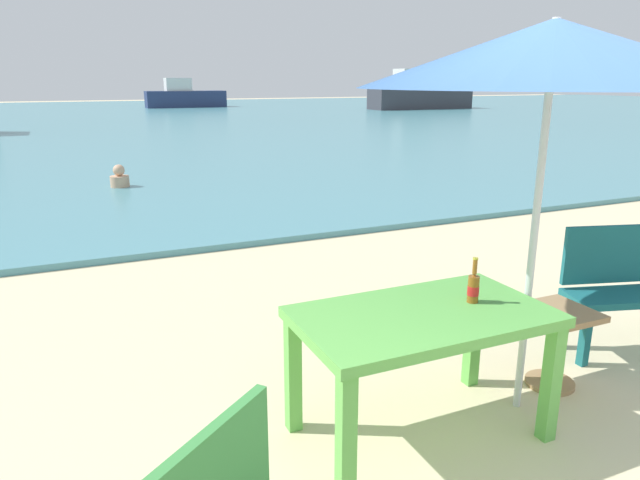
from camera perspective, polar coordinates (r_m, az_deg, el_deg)
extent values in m
cube|color=teal|center=(31.67, -20.21, 11.19)|extent=(120.00, 50.00, 0.08)
cube|color=#60B24C|center=(3.23, 10.22, -7.51)|extent=(1.40, 0.80, 0.06)
cube|color=#60B24C|center=(2.87, 2.59, -19.19)|extent=(0.08, 0.08, 0.70)
cube|color=#60B24C|center=(3.55, 21.93, -13.05)|extent=(0.08, 0.08, 0.70)
cube|color=#60B24C|center=(3.40, -2.69, -13.19)|extent=(0.08, 0.08, 0.70)
cube|color=#60B24C|center=(3.99, 14.92, -9.14)|extent=(0.08, 0.08, 0.70)
cylinder|color=brown|center=(3.39, 14.95, -4.73)|extent=(0.06, 0.06, 0.16)
cone|color=brown|center=(3.36, 15.04, -3.49)|extent=(0.06, 0.06, 0.03)
cylinder|color=brown|center=(3.34, 15.11, -2.56)|extent=(0.03, 0.03, 0.09)
cylinder|color=red|center=(3.39, 14.94, -4.86)|extent=(0.07, 0.07, 0.05)
cylinder|color=gold|center=(3.33, 15.17, -1.79)|extent=(0.03, 0.03, 0.01)
cylinder|color=silver|center=(3.55, 20.51, 0.99)|extent=(0.04, 0.04, 2.30)
cone|color=#33598C|center=(3.45, 22.10, 16.78)|extent=(2.10, 2.10, 0.36)
cube|color=#9E7A51|center=(4.08, 22.51, -6.70)|extent=(0.44, 0.44, 0.04)
cylinder|color=#9E7A51|center=(4.18, 22.12, -10.13)|extent=(0.07, 0.07, 0.50)
cylinder|color=#9E7A51|center=(4.28, 21.80, -12.97)|extent=(0.32, 0.32, 0.03)
cube|color=#196066|center=(4.93, 29.04, -1.14)|extent=(1.16, 0.37, 0.44)
cube|color=#196066|center=(4.56, 24.78, -8.79)|extent=(0.06, 0.06, 0.42)
cube|color=#196066|center=(4.77, 23.01, -7.49)|extent=(0.06, 0.06, 0.42)
cylinder|color=tan|center=(11.22, -19.23, 5.51)|extent=(0.34, 0.34, 0.20)
sphere|color=tan|center=(11.19, -19.32, 6.55)|extent=(0.21, 0.21, 0.21)
cube|color=#38383F|center=(39.94, 9.92, 13.72)|extent=(7.06, 1.92, 1.44)
cube|color=silver|center=(39.57, 9.21, 15.60)|extent=(2.24, 1.44, 1.12)
cube|color=navy|center=(42.71, -13.15, 13.45)|extent=(5.48, 1.49, 1.12)
cube|color=silver|center=(42.59, -13.91, 14.74)|extent=(1.74, 1.12, 0.87)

